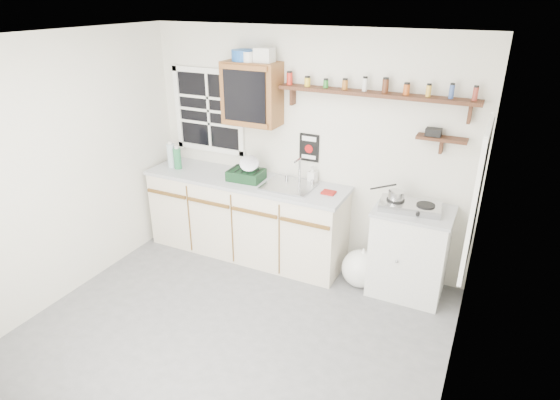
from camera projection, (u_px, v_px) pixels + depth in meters
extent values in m
cube|color=#59595B|center=(232.00, 333.00, 4.20)|extent=(3.60, 3.20, 0.02)
cube|color=white|center=(217.00, 37.00, 3.18)|extent=(3.60, 3.20, 0.02)
cube|color=silver|center=(62.00, 171.00, 4.41)|extent=(0.02, 3.20, 2.50)
cube|color=silver|center=(469.00, 257.00, 2.97)|extent=(0.02, 3.20, 2.50)
cube|color=silver|center=(306.00, 149.00, 5.01)|extent=(3.60, 0.02, 2.50)
cube|color=silver|center=(57.00, 324.00, 2.36)|extent=(3.60, 0.02, 2.50)
cube|color=beige|center=(246.00, 218.00, 5.32)|extent=(2.27, 0.60, 0.88)
cube|color=#9FA3A7|center=(245.00, 180.00, 5.13)|extent=(2.31, 0.62, 0.04)
cube|color=brown|center=(166.00, 194.00, 5.30)|extent=(0.53, 0.02, 0.03)
cube|color=brown|center=(208.00, 203.00, 5.07)|extent=(0.53, 0.02, 0.03)
cube|color=brown|center=(254.00, 213.00, 4.84)|extent=(0.53, 0.02, 0.03)
cube|color=brown|center=(305.00, 223.00, 4.62)|extent=(0.53, 0.02, 0.03)
cube|color=silver|center=(409.00, 253.00, 4.61)|extent=(0.70, 0.55, 0.88)
cube|color=#9FA3A7|center=(414.00, 211.00, 4.42)|extent=(0.73, 0.57, 0.03)
cube|color=#AFAFB4|center=(289.00, 186.00, 4.91)|extent=(0.52, 0.44, 0.03)
cylinder|color=#AFAFB4|center=(300.00, 170.00, 4.97)|extent=(0.02, 0.02, 0.28)
cylinder|color=#AFAFB4|center=(298.00, 160.00, 4.86)|extent=(0.02, 0.14, 0.02)
cube|color=#5A2F16|center=(252.00, 94.00, 4.87)|extent=(0.60, 0.30, 0.65)
cube|color=black|center=(244.00, 96.00, 4.73)|extent=(0.48, 0.02, 0.52)
cylinder|color=#174B9B|center=(243.00, 55.00, 4.75)|extent=(0.24, 0.24, 0.11)
cube|color=silver|center=(264.00, 55.00, 4.65)|extent=(0.18, 0.15, 0.14)
cylinder|color=silver|center=(249.00, 57.00, 4.67)|extent=(0.12, 0.12, 0.10)
cube|color=#32190E|center=(374.00, 94.00, 4.37)|extent=(1.91, 0.18, 0.04)
cube|color=#32190E|center=(293.00, 96.00, 4.78)|extent=(0.03, 0.10, 0.18)
cube|color=#32190E|center=(470.00, 113.00, 4.10)|extent=(0.03, 0.10, 0.18)
cylinder|color=red|center=(290.00, 79.00, 4.69)|extent=(0.06, 0.06, 0.12)
cylinder|color=black|center=(290.00, 72.00, 4.66)|extent=(0.05, 0.05, 0.02)
cylinder|color=gold|center=(307.00, 82.00, 4.62)|extent=(0.06, 0.06, 0.08)
cylinder|color=black|center=(307.00, 77.00, 4.60)|extent=(0.05, 0.05, 0.02)
cylinder|color=#267226|center=(326.00, 84.00, 4.54)|extent=(0.05, 0.05, 0.07)
cylinder|color=black|center=(326.00, 79.00, 4.52)|extent=(0.04, 0.04, 0.02)
cylinder|color=#99591E|center=(345.00, 85.00, 4.46)|extent=(0.06, 0.06, 0.09)
cylinder|color=black|center=(345.00, 79.00, 4.44)|extent=(0.05, 0.05, 0.02)
cylinder|color=silver|center=(365.00, 85.00, 4.38)|extent=(0.05, 0.05, 0.12)
cylinder|color=black|center=(365.00, 77.00, 4.35)|extent=(0.04, 0.04, 0.02)
cylinder|color=#4C2614|center=(385.00, 86.00, 4.30)|extent=(0.06, 0.06, 0.12)
cylinder|color=black|center=(386.00, 78.00, 4.27)|extent=(0.05, 0.05, 0.02)
cylinder|color=#B24C19|center=(406.00, 90.00, 4.23)|extent=(0.06, 0.06, 0.09)
cylinder|color=black|center=(407.00, 83.00, 4.21)|extent=(0.05, 0.05, 0.02)
cylinder|color=gold|center=(429.00, 91.00, 4.15)|extent=(0.05, 0.05, 0.10)
cylinder|color=black|center=(429.00, 84.00, 4.13)|extent=(0.04, 0.04, 0.02)
cylinder|color=#334C8C|center=(452.00, 92.00, 4.07)|extent=(0.04, 0.04, 0.12)
cylinder|color=black|center=(453.00, 84.00, 4.04)|extent=(0.04, 0.04, 0.02)
cylinder|color=maroon|center=(475.00, 94.00, 3.99)|extent=(0.04, 0.04, 0.11)
cylinder|color=black|center=(477.00, 86.00, 3.96)|extent=(0.04, 0.04, 0.02)
cube|color=#32190E|center=(442.00, 139.00, 4.26)|extent=(0.45, 0.15, 0.03)
cube|color=#32190E|center=(441.00, 146.00, 4.32)|extent=(0.03, 0.08, 0.14)
cube|color=black|center=(434.00, 132.00, 4.27)|extent=(0.14, 0.10, 0.07)
cube|color=black|center=(309.00, 148.00, 4.96)|extent=(0.22, 0.01, 0.30)
cube|color=white|center=(309.00, 139.00, 4.92)|extent=(0.16, 0.00, 0.05)
cylinder|color=#A50C0C|center=(309.00, 149.00, 4.96)|extent=(0.09, 0.01, 0.09)
cube|color=white|center=(309.00, 157.00, 5.00)|extent=(0.16, 0.00, 0.04)
cube|color=black|center=(209.00, 111.00, 5.35)|extent=(0.85, 0.02, 0.90)
cube|color=white|center=(209.00, 111.00, 5.35)|extent=(0.93, 0.03, 0.98)
cube|color=black|center=(478.00, 197.00, 3.35)|extent=(0.02, 0.70, 1.00)
cube|color=white|center=(478.00, 197.00, 3.35)|extent=(0.03, 0.78, 1.08)
cylinder|color=#A7BBC4|center=(171.00, 156.00, 5.41)|extent=(0.09, 0.09, 0.28)
cylinder|color=silver|center=(170.00, 143.00, 5.35)|extent=(0.05, 0.05, 0.03)
cylinder|color=#257143|center=(177.00, 159.00, 5.38)|extent=(0.09, 0.09, 0.24)
cylinder|color=silver|center=(176.00, 147.00, 5.32)|extent=(0.05, 0.05, 0.03)
cube|color=black|center=(246.00, 175.00, 5.08)|extent=(0.38, 0.30, 0.11)
cylinder|color=#AFAFB4|center=(250.00, 166.00, 5.01)|extent=(0.28, 0.29, 0.22)
imported|color=silver|center=(313.00, 174.00, 4.98)|extent=(0.10, 0.10, 0.19)
cube|color=maroon|center=(329.00, 192.00, 4.75)|extent=(0.14, 0.12, 0.02)
cube|color=#AFAFB4|center=(410.00, 206.00, 4.41)|extent=(0.59, 0.36, 0.07)
cylinder|color=black|center=(396.00, 200.00, 4.44)|extent=(0.17, 0.17, 0.01)
cylinder|color=black|center=(426.00, 205.00, 4.33)|extent=(0.17, 0.17, 0.01)
cylinder|color=#AFAFB4|center=(396.00, 196.00, 4.43)|extent=(0.15, 0.15, 0.09)
cylinder|color=black|center=(383.00, 187.00, 4.53)|extent=(0.28, 0.12, 0.15)
ellipsoid|color=white|center=(360.00, 269.00, 4.80)|extent=(0.40, 0.36, 0.42)
cone|color=white|center=(363.00, 253.00, 4.72)|extent=(0.11, 0.11, 0.11)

